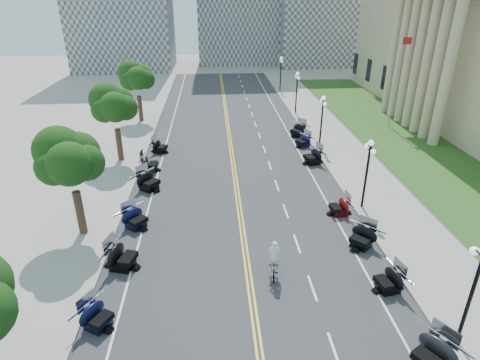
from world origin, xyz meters
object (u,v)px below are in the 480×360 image
object	(u,v)px
flagpole	(395,82)
motorcycle_n_3	(433,353)
bicycle	(274,268)
cyclist_rider	(275,245)

from	to	relation	value
flagpole	motorcycle_n_3	size ratio (longest dim) A/B	4.62
flagpole	bicycle	distance (m)	30.29
motorcycle_n_3	flagpole	bearing A→B (deg)	128.97
flagpole	motorcycle_n_3	distance (m)	33.27
motorcycle_n_3	cyclist_rider	size ratio (longest dim) A/B	1.16
motorcycle_n_3	cyclist_rider	distance (m)	8.40
bicycle	cyclist_rider	world-z (taller)	cyclist_rider
cyclist_rider	bicycle	bearing A→B (deg)	-0.00
bicycle	cyclist_rider	size ratio (longest dim) A/B	0.96
bicycle	cyclist_rider	bearing A→B (deg)	0.00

